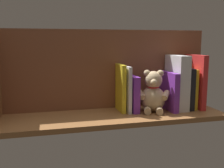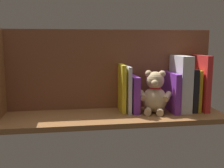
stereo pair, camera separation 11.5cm
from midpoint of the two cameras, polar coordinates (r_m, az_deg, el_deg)
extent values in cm
cube|color=brown|center=(118.47, -2.81, -7.15)|extent=(101.78, 28.99, 2.20)
cube|color=brown|center=(126.45, -3.98, 3.16)|extent=(101.78, 1.50, 37.96)
cube|color=red|center=(133.07, 15.38, 0.55)|extent=(2.53, 16.65, 25.99)
cube|color=yellow|center=(133.13, 14.08, -0.86)|extent=(1.55, 14.67, 19.27)
cube|color=black|center=(131.34, 13.16, -0.84)|extent=(2.47, 15.78, 19.81)
cube|color=white|center=(128.40, 11.48, 0.36)|extent=(5.30, 16.53, 25.85)
cube|color=purple|center=(126.62, 9.64, -1.49)|extent=(2.56, 17.83, 18.09)
ellipsoid|color=#D1B284|center=(122.58, 6.29, -3.26)|extent=(13.96, 13.25, 11.81)
sphere|color=#D1B284|center=(120.99, 6.37, 0.89)|extent=(8.12, 8.12, 8.12)
sphere|color=#D1B284|center=(120.68, 7.84, 2.30)|extent=(3.14, 3.14, 3.14)
sphere|color=#D1B284|center=(120.59, 4.94, 2.34)|extent=(3.14, 3.14, 3.14)
sphere|color=beige|center=(117.67, 6.38, 0.35)|extent=(3.14, 3.14, 3.14)
cylinder|color=#D1B284|center=(120.93, 8.98, -2.49)|extent=(5.84, 6.23, 4.37)
cylinder|color=#D1B284|center=(120.76, 3.65, -2.41)|extent=(2.79, 5.81, 4.37)
cylinder|color=#D1B284|center=(118.79, 7.57, -5.84)|extent=(4.45, 5.23, 3.14)
cylinder|color=#D1B284|center=(118.71, 4.99, -5.80)|extent=(4.45, 5.23, 3.14)
torus|color=red|center=(121.49, 6.34, -0.62)|extent=(6.90, 6.90, 0.92)
cube|color=purple|center=(122.58, 1.75, -2.06)|extent=(3.05, 14.05, 16.62)
cube|color=silver|center=(121.59, 0.37, -1.05)|extent=(1.50, 13.62, 21.21)
cube|color=yellow|center=(121.70, -0.82, -0.87)|extent=(1.91, 12.05, 21.90)
camera|label=1|loc=(0.06, -92.86, -0.46)|focal=41.93mm
camera|label=2|loc=(0.06, 87.14, 0.46)|focal=41.93mm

